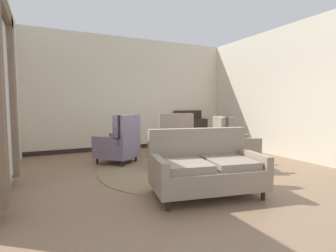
% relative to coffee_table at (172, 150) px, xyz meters
% --- Properties ---
extents(ground, '(9.09, 9.09, 0.00)m').
position_rel_coffee_table_xyz_m(ground, '(0.05, -0.59, -0.37)').
color(ground, '#896B51').
extents(wall_back, '(6.23, 0.08, 3.29)m').
position_rel_coffee_table_xyz_m(wall_back, '(0.05, 2.66, 1.27)').
color(wall_back, beige).
rests_on(wall_back, ground).
extents(wall_left, '(0.08, 4.55, 3.29)m').
position_rel_coffee_table_xyz_m(wall_left, '(-2.98, 0.39, 1.27)').
color(wall_left, beige).
rests_on(wall_left, ground).
extents(wall_right, '(0.08, 4.55, 3.29)m').
position_rel_coffee_table_xyz_m(wall_right, '(3.08, 0.39, 1.27)').
color(wall_right, beige).
rests_on(wall_right, ground).
extents(baseboard_back, '(6.07, 0.03, 0.12)m').
position_rel_coffee_table_xyz_m(baseboard_back, '(0.05, 2.61, -0.31)').
color(baseboard_back, black).
rests_on(baseboard_back, ground).
extents(area_rug, '(3.26, 3.26, 0.01)m').
position_rel_coffee_table_xyz_m(area_rug, '(0.05, -0.29, -0.36)').
color(area_rug, '#847051').
rests_on(area_rug, ground).
extents(window_with_curtains, '(0.12, 1.80, 2.60)m').
position_rel_coffee_table_xyz_m(window_with_curtains, '(-2.89, -0.66, 1.17)').
color(window_with_curtains, silver).
extents(coffee_table, '(0.81, 0.81, 0.46)m').
position_rel_coffee_table_xyz_m(coffee_table, '(0.00, 0.00, 0.00)').
color(coffee_table, black).
rests_on(coffee_table, ground).
extents(porcelain_vase, '(0.14, 0.14, 0.36)m').
position_rel_coffee_table_xyz_m(porcelain_vase, '(-0.04, 0.02, 0.25)').
color(porcelain_vase, '#384C93').
rests_on(porcelain_vase, coffee_table).
extents(settee, '(1.71, 1.16, 0.96)m').
position_rel_coffee_table_xyz_m(settee, '(-0.30, -1.71, 0.03)').
color(settee, gray).
rests_on(settee, ground).
extents(armchair_far_left, '(1.07, 1.05, 1.11)m').
position_rel_coffee_table_xyz_m(armchair_far_left, '(0.60, 1.02, 0.09)').
color(armchair_far_left, gray).
rests_on(armchair_far_left, ground).
extents(armchair_back_corner, '(1.09, 1.10, 1.11)m').
position_rel_coffee_table_xyz_m(armchair_back_corner, '(-0.88, 0.86, 0.09)').
color(armchair_back_corner, slate).
rests_on(armchair_back_corner, ground).
extents(armchair_foreground_right, '(1.05, 1.04, 1.08)m').
position_rel_coffee_table_xyz_m(armchair_foreground_right, '(1.11, -0.57, 0.08)').
color(armchair_foreground_right, gray).
rests_on(armchair_foreground_right, ground).
extents(side_table, '(0.45, 0.45, 0.66)m').
position_rel_coffee_table_xyz_m(side_table, '(1.77, 0.70, 0.02)').
color(side_table, black).
rests_on(side_table, ground).
extents(sideboard, '(1.04, 0.41, 1.13)m').
position_rel_coffee_table_xyz_m(sideboard, '(1.86, 2.37, 0.13)').
color(sideboard, black).
rests_on(sideboard, ground).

